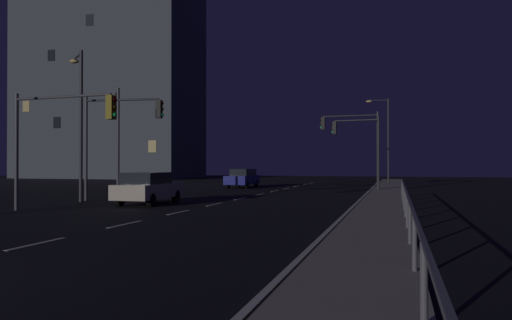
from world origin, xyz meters
The scene contains 15 objects.
ground_plane centered at (0.00, 17.50, 0.00)m, with size 112.00×112.00×0.00m, color black.
sidewalk_right centered at (7.91, 17.50, 0.07)m, with size 2.15×77.00×0.14m, color #9E937F.
lane_markings_center centered at (0.00, 21.00, 0.01)m, with size 0.14×50.00×0.01m.
lane_edge_line centered at (6.58, 22.50, 0.01)m, with size 0.14×53.00×0.01m.
car centered at (-3.16, 16.19, 0.82)m, with size 1.99×4.47×1.57m.
car_oncoming centered at (-3.80, 33.08, 0.82)m, with size 1.87×4.42×1.57m.
traffic_light_near_right centered at (5.38, 31.57, 4.18)m, with size 4.38×0.40×5.72m.
traffic_light_mid_right centered at (-4.76, 11.75, 3.59)m, with size 5.09×0.46×4.99m.
traffic_light_mid_left centered at (5.78, 31.13, 3.88)m, with size 3.54×0.58×5.33m.
traffic_light_far_left centered at (-5.61, 17.42, 3.99)m, with size 4.40×0.80×5.63m.
street_lamp_median centered at (7.49, 41.68, 4.91)m, with size 2.12×0.66×8.00m.
street_lamp_far_end centered at (-7.51, 16.70, 4.74)m, with size 1.73×1.48×7.93m.
street_lamp_across_street centered at (-8.01, 21.03, 4.07)m, with size 1.66×1.93×6.62m.
barrier_fence centered at (8.83, 11.14, 0.88)m, with size 0.09×26.38×0.98m.
building_distant centered at (-30.71, 54.46, 13.89)m, with size 25.02×11.40×27.78m.
Camera 1 is at (8.54, -4.81, 1.98)m, focal length 33.53 mm.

